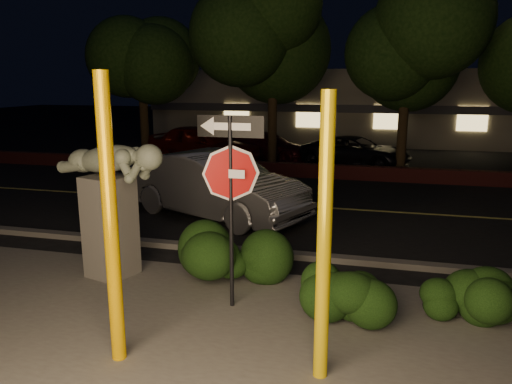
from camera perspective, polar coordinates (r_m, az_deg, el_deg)
ground at (r=16.83m, az=7.79°, el=0.73°), size 90.00×90.00×0.00m
patio at (r=6.64m, az=-3.99°, el=-18.67°), size 14.00×6.00×0.02m
road at (r=13.93m, az=6.35°, el=-1.74°), size 80.00×8.00×0.01m
lane_marking at (r=13.93m, az=6.35°, el=-1.69°), size 80.00×0.12×0.00m
curb at (r=10.05m, az=3.03°, el=-7.12°), size 80.00×0.25×0.12m
brick_wall at (r=18.06m, az=8.30°, el=2.33°), size 40.00×0.35×0.50m
parking_lot at (r=23.70m, az=9.78°, el=4.15°), size 40.00×12.00×0.01m
building at (r=31.45m, az=11.15°, el=9.83°), size 22.00×10.20×4.00m
tree_far_a at (r=21.80m, az=-13.13°, el=17.35°), size 4.60×4.60×7.43m
tree_far_b at (r=20.21m, az=1.97°, el=20.08°), size 5.20×5.20×8.41m
tree_far_c at (r=19.31m, az=17.17°, el=18.72°), size 4.80×4.80×7.84m
yellow_pole_left at (r=6.20m, az=-16.27°, el=-3.50°), size 0.18×0.18×3.58m
yellow_pole_right at (r=5.67m, az=7.80°, el=-5.71°), size 0.17×0.17×3.37m
signpost at (r=7.35m, az=-2.92°, el=2.07°), size 1.01×0.07×2.97m
sculpture at (r=9.05m, az=-16.36°, el=-0.26°), size 2.29×1.18×2.46m
hedge_center at (r=8.59m, az=-1.51°, el=-7.10°), size 2.35×1.72×1.11m
hedge_right at (r=7.52m, az=10.25°, el=-10.48°), size 1.81×1.31×1.06m
hedge_far_right at (r=7.93m, az=22.94°, el=-10.74°), size 1.48×1.19×0.89m
silver_sedan at (r=12.76m, az=-4.73°, el=0.77°), size 5.34×3.63×1.66m
parked_car_red at (r=20.78m, az=-5.99°, el=5.38°), size 5.24×3.20×1.67m
parked_car_darkred at (r=21.96m, az=1.20°, el=5.23°), size 4.45×2.75×1.20m
parked_car_dark at (r=20.63m, az=11.33°, el=4.53°), size 4.79×3.15×1.22m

